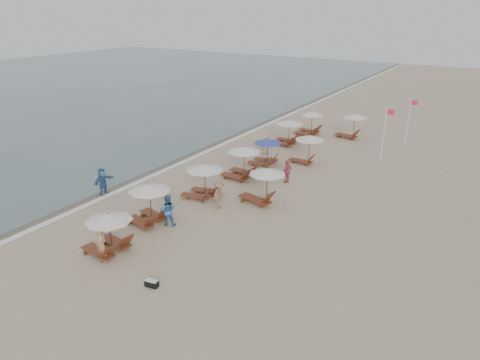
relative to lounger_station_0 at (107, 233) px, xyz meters
The scene contains 22 objects.
ground 7.33m from the lounger_station_0, 35.61° to the left, with size 160.00×160.00×0.00m, color tan.
wet_sand_band 15.72m from the lounger_station_0, 114.91° to the left, with size 3.20×140.00×0.01m, color #6B5E4C.
foam_line 15.22m from the lounger_station_0, 110.45° to the left, with size 0.50×140.00×0.02m, color white.
lounger_station_0 is the anchor object (origin of this frame).
lounger_station_1 3.38m from the lounger_station_0, 98.12° to the left, with size 2.63×2.33×2.35m.
lounger_station_2 7.80m from the lounger_station_0, 90.56° to the left, with size 2.60×2.36×2.20m.
lounger_station_3 11.89m from the lounger_station_0, 88.94° to the left, with size 2.70×2.36×2.32m.
lounger_station_4 15.21m from the lounger_station_0, 88.93° to the left, with size 2.40×2.19×2.05m.
lounger_station_5 20.72m from the lounger_station_0, 91.71° to the left, with size 2.67×2.45×2.21m.
lounger_station_6 24.52m from the lounger_station_0, 90.52° to the left, with size 2.58×2.19×2.23m.
inland_station_0 9.58m from the lounger_station_0, 68.71° to the left, with size 2.89×2.24×2.22m.
inland_station_1 17.26m from the lounger_station_0, 80.56° to the left, with size 2.59×2.24×2.22m.
inland_station_2 25.75m from the lounger_station_0, 82.42° to the left, with size 2.82×2.24×2.22m.
beachgoer_near 0.80m from the lounger_station_0, 63.40° to the right, with size 0.63×0.42×1.74m, color #A8815B.
beachgoer_mid_a 3.79m from the lounger_station_0, 81.19° to the left, with size 0.87×0.68×1.79m, color #3663A3.
beachgoer_mid_b 7.19m from the lounger_station_0, 76.02° to the left, with size 1.10×0.63×1.71m, color #8A6246.
beachgoer_far_a 13.22m from the lounger_station_0, 75.36° to the left, with size 0.95×0.40×1.62m, color #B74953.
beachgoer_far_b 17.51m from the lounger_station_0, 92.98° to the left, with size 0.77×0.50×1.57m, color tan.
waterline_walker 7.51m from the lounger_station_0, 139.78° to the left, with size 1.61×0.51×1.73m, color #2D5688.
duffel_bag 3.96m from the lounger_station_0, 15.53° to the right, with size 0.61×0.38×0.32m.
flag_pole_near 21.77m from the lounger_station_0, 69.39° to the left, with size 0.59×0.08×4.35m.
flag_pole_far 27.46m from the lounger_station_0, 72.70° to the left, with size 0.59×0.08×4.08m.
Camera 1 is at (9.44, -16.74, 11.25)m, focal length 32.96 mm.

